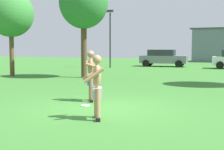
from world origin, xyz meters
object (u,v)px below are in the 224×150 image
at_px(player_with_cap, 91,73).
at_px(tree_right_field, 11,14).
at_px(tree_left_field, 84,3).
at_px(lamp_post, 110,32).
at_px(player_in_gray, 97,86).
at_px(frisbee, 85,105).
at_px(car_gray_mid_lot, 163,58).

height_order(player_with_cap, tree_right_field, tree_right_field).
bearing_deg(tree_left_field, lamp_post, 103.89).
distance_m(player_with_cap, lamp_post, 17.83).
bearing_deg(player_in_gray, tree_left_field, 119.83).
relative_size(player_with_cap, frisbee, 5.88).
height_order(player_with_cap, car_gray_mid_lot, player_with_cap).
bearing_deg(player_with_cap, car_gray_mid_lot, 97.45).
relative_size(player_with_cap, lamp_post, 0.34).
height_order(player_with_cap, tree_left_field, tree_left_field).
distance_m(frisbee, lamp_post, 18.85).
relative_size(tree_left_field, tree_right_field, 1.13).
distance_m(player_with_cap, tree_right_field, 11.61).
distance_m(player_in_gray, car_gray_mid_lot, 22.82).
distance_m(player_in_gray, tree_right_field, 14.16).
bearing_deg(player_with_cap, tree_right_field, 143.59).
bearing_deg(tree_right_field, lamp_post, 75.39).
xyz_separation_m(player_with_cap, car_gray_mid_lot, (-2.62, 20.05, -0.14)).
height_order(frisbee, lamp_post, lamp_post).
bearing_deg(tree_right_field, player_with_cap, -36.41).
distance_m(frisbee, tree_left_field, 10.41).
bearing_deg(frisbee, player_in_gray, -53.23).
bearing_deg(player_with_cap, frisbee, -75.02).
xyz_separation_m(frisbee, tree_left_field, (-4.48, 8.29, 4.44)).
bearing_deg(frisbee, player_with_cap, 104.98).
distance_m(frisbee, car_gray_mid_lot, 21.12).
bearing_deg(lamp_post, car_gray_mid_lot, 42.83).
xyz_separation_m(player_in_gray, tree_right_field, (-10.43, 9.09, 3.03)).
bearing_deg(car_gray_mid_lot, lamp_post, -137.17).
height_order(car_gray_mid_lot, tree_left_field, tree_left_field).
distance_m(player_with_cap, car_gray_mid_lot, 20.22).
distance_m(player_with_cap, frisbee, 1.30).
bearing_deg(tree_left_field, player_in_gray, -60.17).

